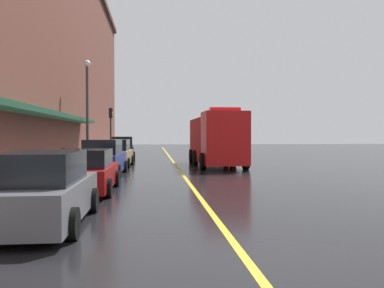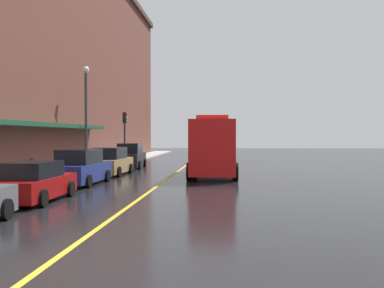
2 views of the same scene
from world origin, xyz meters
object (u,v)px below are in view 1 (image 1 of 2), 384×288
at_px(parked_car_2, 104,159).
at_px(parking_meter_2, 64,157).
at_px(street_lamp_left, 87,100).
at_px(parking_meter_1, 100,148).
at_px(parked_car_4, 123,149).
at_px(parked_car_0, 43,191).
at_px(traffic_light_near, 111,122).
at_px(parked_car_1, 86,172).
at_px(parked_car_3, 116,154).
at_px(parking_meter_0, 99,149).
at_px(fire_truck, 216,140).

height_order(parked_car_2, parking_meter_2, parked_car_2).
bearing_deg(street_lamp_left, parking_meter_1, 71.14).
relative_size(parking_meter_1, street_lamp_left, 0.19).
distance_m(parked_car_2, street_lamp_left, 8.25).
bearing_deg(parked_car_4, parked_car_0, 177.77).
height_order(parked_car_2, traffic_light_near, traffic_light_near).
bearing_deg(parked_car_4, parked_car_1, 178.05).
relative_size(parked_car_2, street_lamp_left, 0.71).
relative_size(parked_car_3, parking_meter_0, 3.56).
bearing_deg(parked_car_0, parking_meter_0, 3.74).
height_order(parking_meter_1, street_lamp_left, street_lamp_left).
bearing_deg(traffic_light_near, parking_meter_2, -90.19).
distance_m(parked_car_2, parking_meter_0, 8.41).
bearing_deg(parking_meter_2, parked_car_1, -65.76).
bearing_deg(parking_meter_0, parked_car_0, -85.96).
xyz_separation_m(parked_car_1, parking_meter_2, (-1.48, 3.29, 0.33)).
relative_size(parked_car_1, traffic_light_near, 1.07).
height_order(parked_car_2, parking_meter_1, parked_car_2).
bearing_deg(fire_truck, parking_meter_2, -45.08).
xyz_separation_m(parked_car_0, parking_meter_1, (-1.39, 20.29, 0.28)).
height_order(parked_car_4, parking_meter_0, parked_car_4).
relative_size(parked_car_2, parked_car_3, 1.04).
xyz_separation_m(parked_car_1, parked_car_2, (-0.12, 6.08, 0.11)).
height_order(parked_car_4, traffic_light_near, traffic_light_near).
bearing_deg(fire_truck, parked_car_3, -93.16).
distance_m(fire_truck, street_lamp_left, 9.12).
relative_size(parked_car_0, parked_car_4, 0.97).
xyz_separation_m(parked_car_3, parked_car_4, (-0.05, 6.24, 0.07)).
bearing_deg(parked_car_4, parked_car_2, 177.59).
relative_size(parked_car_1, parking_meter_0, 3.47).
xyz_separation_m(parking_meter_1, parking_meter_2, (0.00, -11.73, 0.00)).
xyz_separation_m(parked_car_0, parked_car_2, (-0.03, 11.35, 0.06)).
height_order(parked_car_1, fire_truck, fire_truck).
xyz_separation_m(parked_car_4, parking_meter_2, (-1.40, -14.66, 0.18)).
relative_size(parked_car_0, parking_meter_0, 3.40).
xyz_separation_m(fire_truck, street_lamp_left, (-8.53, 1.81, 2.67)).
xyz_separation_m(parked_car_3, traffic_light_near, (-1.39, 10.21, 2.34)).
distance_m(parked_car_0, fire_truck, 17.98).
bearing_deg(parked_car_1, fire_truck, -29.34).
xyz_separation_m(parking_meter_0, parking_meter_2, (0.00, -11.09, 0.00)).
xyz_separation_m(parked_car_0, fire_truck, (6.54, 16.72, 0.95)).
height_order(parked_car_3, parked_car_4, parked_car_4).
bearing_deg(parking_meter_1, street_lamp_left, -108.86).
xyz_separation_m(fire_truck, parking_meter_0, (-7.93, 2.92, -0.66)).
bearing_deg(parked_car_2, parked_car_0, -177.70).
height_order(parked_car_3, traffic_light_near, traffic_light_near).
distance_m(parking_meter_1, parking_meter_2, 11.73).
xyz_separation_m(parked_car_0, parked_car_4, (0.01, 23.21, 0.10)).
relative_size(parked_car_0, fire_truck, 0.54).
xyz_separation_m(parking_meter_1, street_lamp_left, (-0.60, -1.76, 3.34)).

